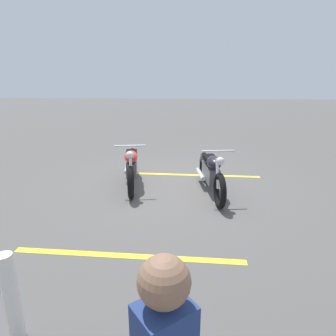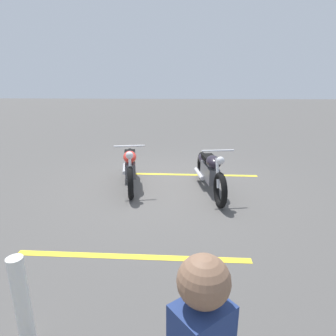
% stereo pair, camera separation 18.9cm
% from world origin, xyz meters
% --- Properties ---
extents(ground_plane, '(60.00, 60.00, 0.00)m').
position_xyz_m(ground_plane, '(0.00, 0.00, 0.00)').
color(ground_plane, '#514F4C').
extents(motorcycle_bright_foreground, '(2.22, 0.70, 1.04)m').
position_xyz_m(motorcycle_bright_foreground, '(-0.03, -0.88, 0.46)').
color(motorcycle_bright_foreground, black).
rests_on(motorcycle_bright_foreground, ground).
extents(motorcycle_dark_foreground, '(2.22, 0.68, 1.04)m').
position_xyz_m(motorcycle_dark_foreground, '(0.28, 0.86, 0.46)').
color(motorcycle_dark_foreground, black).
rests_on(motorcycle_dark_foreground, ground).
extents(bollard_post, '(0.14, 0.14, 0.88)m').
position_xyz_m(bollard_post, '(4.15, -1.15, 0.44)').
color(bollard_post, white).
rests_on(bollard_post, ground).
extents(parking_stripe_near, '(0.19, 3.20, 0.01)m').
position_xyz_m(parking_stripe_near, '(-0.77, 0.56, 0.00)').
color(parking_stripe_near, yellow).
rests_on(parking_stripe_near, ground).
extents(parking_stripe_mid, '(0.19, 3.20, 0.01)m').
position_xyz_m(parking_stripe_mid, '(2.79, -0.41, 0.00)').
color(parking_stripe_mid, yellow).
rests_on(parking_stripe_mid, ground).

